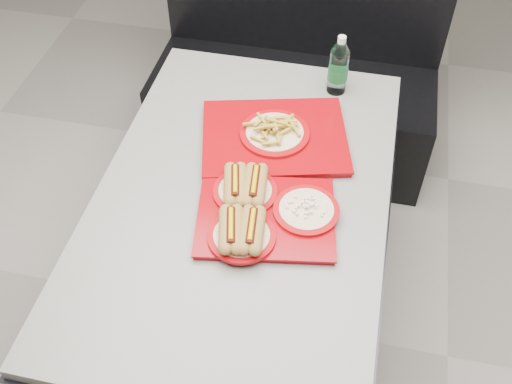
% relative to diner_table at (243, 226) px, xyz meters
% --- Properties ---
extents(ground, '(6.00, 6.00, 0.00)m').
position_rel_diner_table_xyz_m(ground, '(0.00, 0.00, -0.58)').
color(ground, gray).
rests_on(ground, ground).
extents(diner_table, '(0.92, 1.42, 0.75)m').
position_rel_diner_table_xyz_m(diner_table, '(0.00, 0.00, 0.00)').
color(diner_table, black).
rests_on(diner_table, ground).
extents(booth_bench, '(1.30, 0.57, 1.35)m').
position_rel_diner_table_xyz_m(booth_bench, '(0.00, 1.09, -0.18)').
color(booth_bench, black).
rests_on(booth_bench, ground).
extents(tray_near, '(0.45, 0.38, 0.09)m').
position_rel_diner_table_xyz_m(tray_near, '(0.08, -0.09, 0.20)').
color(tray_near, '#91030A').
rests_on(tray_near, diner_table).
extents(tray_far, '(0.56, 0.48, 0.10)m').
position_rel_diner_table_xyz_m(tray_far, '(0.05, 0.26, 0.19)').
color(tray_far, '#91030A').
rests_on(tray_far, diner_table).
extents(water_bottle, '(0.07, 0.07, 0.23)m').
position_rel_diner_table_xyz_m(water_bottle, '(0.22, 0.57, 0.26)').
color(water_bottle, silver).
rests_on(water_bottle, diner_table).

